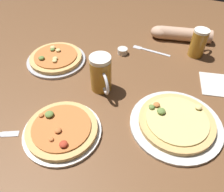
{
  "coord_description": "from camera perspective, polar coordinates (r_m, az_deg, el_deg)",
  "views": [
    {
      "loc": [
        0.24,
        -0.59,
        0.66
      ],
      "look_at": [
        0.0,
        0.0,
        0.02
      ],
      "focal_mm": 35.74,
      "sensor_mm": 36.0,
      "label": 1
    }
  ],
  "objects": [
    {
      "name": "ground_plane",
      "position": [
        0.92,
        0.0,
        -1.53
      ],
      "size": [
        2.4,
        2.4,
        0.03
      ],
      "primitive_type": "cube",
      "color": "brown"
    },
    {
      "name": "pizza_plate_near",
      "position": [
        0.81,
        -12.67,
        -8.44
      ],
      "size": [
        0.28,
        0.28,
        0.05
      ],
      "color": "silver",
      "rests_on": "ground_plane"
    },
    {
      "name": "pizza_plate_far",
      "position": [
        1.13,
        -14.11,
        9.31
      ],
      "size": [
        0.28,
        0.28,
        0.05
      ],
      "color": "#B2B2B7",
      "rests_on": "ground_plane"
    },
    {
      "name": "pizza_plate_side",
      "position": [
        0.85,
        16.06,
        -6.49
      ],
      "size": [
        0.34,
        0.34,
        0.05
      ],
      "color": "silver",
      "rests_on": "ground_plane"
    },
    {
      "name": "beer_mug_dark",
      "position": [
        0.91,
        -2.82,
        5.63
      ],
      "size": [
        0.11,
        0.13,
        0.16
      ],
      "color": "#B27A23",
      "rests_on": "ground_plane"
    },
    {
      "name": "beer_mug_amber",
      "position": [
        1.2,
        21.35,
        12.58
      ],
      "size": [
        0.08,
        0.12,
        0.14
      ],
      "color": "#B27A23",
      "rests_on": "ground_plane"
    },
    {
      "name": "ramekin_sauce",
      "position": [
        1.16,
        2.72,
        11.4
      ],
      "size": [
        0.05,
        0.05,
        0.03
      ],
      "primitive_type": "cylinder",
      "color": "silver",
      "rests_on": "ground_plane"
    },
    {
      "name": "napkin_folded",
      "position": [
        1.08,
        25.77,
        2.66
      ],
      "size": [
        0.18,
        0.18,
        0.01
      ],
      "primitive_type": "cube",
      "rotation": [
        0.0,
        0.0,
        0.2
      ],
      "color": "silver",
      "rests_on": "ground_plane"
    },
    {
      "name": "fork_left",
      "position": [
        1.2,
        9.77,
        11.39
      ],
      "size": [
        0.2,
        0.04,
        0.01
      ],
      "color": "silver",
      "rests_on": "ground_plane"
    },
    {
      "name": "diner_arm",
      "position": [
        1.31,
        16.57,
        14.99
      ],
      "size": [
        0.32,
        0.13,
        0.07
      ],
      "color": "tan",
      "rests_on": "ground_plane"
    }
  ]
}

